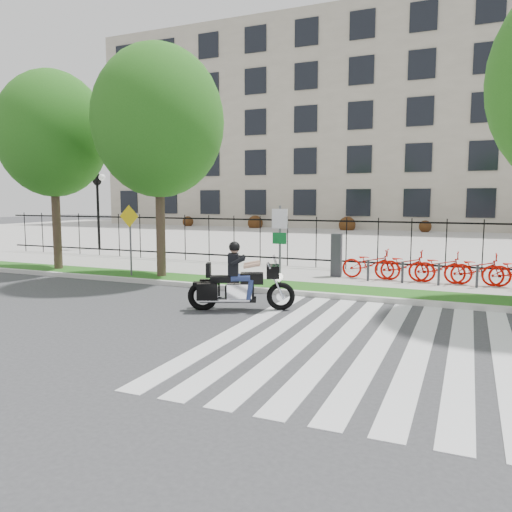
% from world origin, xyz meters
% --- Properties ---
extents(ground, '(120.00, 120.00, 0.00)m').
position_xyz_m(ground, '(0.00, 0.00, 0.00)').
color(ground, '#363639').
rests_on(ground, ground).
extents(curb, '(60.00, 0.20, 0.15)m').
position_xyz_m(curb, '(0.00, 4.10, 0.07)').
color(curb, beige).
rests_on(curb, ground).
extents(grass_verge, '(60.00, 1.50, 0.15)m').
position_xyz_m(grass_verge, '(0.00, 4.95, 0.07)').
color(grass_verge, '#1C5816').
rests_on(grass_verge, ground).
extents(sidewalk, '(60.00, 3.50, 0.15)m').
position_xyz_m(sidewalk, '(0.00, 7.45, 0.07)').
color(sidewalk, '#A29F97').
rests_on(sidewalk, ground).
extents(plaza, '(80.00, 34.00, 0.10)m').
position_xyz_m(plaza, '(0.00, 25.00, 0.05)').
color(plaza, '#A29F97').
rests_on(plaza, ground).
extents(crosswalk_stripes, '(5.70, 8.00, 0.01)m').
position_xyz_m(crosswalk_stripes, '(4.83, 0.00, 0.01)').
color(crosswalk_stripes, silver).
rests_on(crosswalk_stripes, ground).
extents(iron_fence, '(30.00, 0.06, 2.00)m').
position_xyz_m(iron_fence, '(0.00, 9.20, 1.15)').
color(iron_fence, black).
rests_on(iron_fence, sidewalk).
extents(office_building, '(60.00, 21.90, 20.15)m').
position_xyz_m(office_building, '(0.00, 44.92, 9.97)').
color(office_building, '#9E937F').
rests_on(office_building, ground).
extents(lamp_post_left, '(1.06, 0.70, 4.25)m').
position_xyz_m(lamp_post_left, '(-12.00, 12.00, 3.21)').
color(lamp_post_left, black).
rests_on(lamp_post_left, ground).
extents(street_tree_0, '(4.13, 4.13, 7.52)m').
position_xyz_m(street_tree_0, '(-7.97, 4.95, 5.28)').
color(street_tree_0, '#39291F').
rests_on(street_tree_0, grass_verge).
extents(street_tree_1, '(4.50, 4.50, 7.92)m').
position_xyz_m(street_tree_1, '(-3.20, 4.95, 5.47)').
color(street_tree_1, '#39291F').
rests_on(street_tree_1, grass_verge).
extents(sign_pole_regulatory, '(0.50, 0.09, 2.50)m').
position_xyz_m(sign_pole_regulatory, '(1.39, 4.58, 1.74)').
color(sign_pole_regulatory, '#59595B').
rests_on(sign_pole_regulatory, grass_verge).
extents(sign_pole_warning, '(0.78, 0.09, 2.49)m').
position_xyz_m(sign_pole_warning, '(-4.23, 4.58, 1.74)').
color(sign_pole_warning, '#59595B').
rests_on(sign_pole_warning, grass_verge).
extents(motorcycle_rider, '(2.62, 1.43, 2.14)m').
position_xyz_m(motorcycle_rider, '(1.40, 1.71, 0.71)').
color(motorcycle_rider, black).
rests_on(motorcycle_rider, ground).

